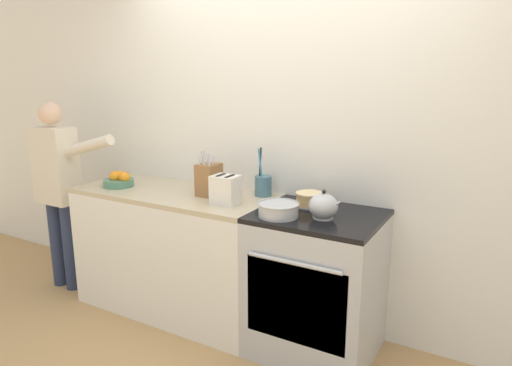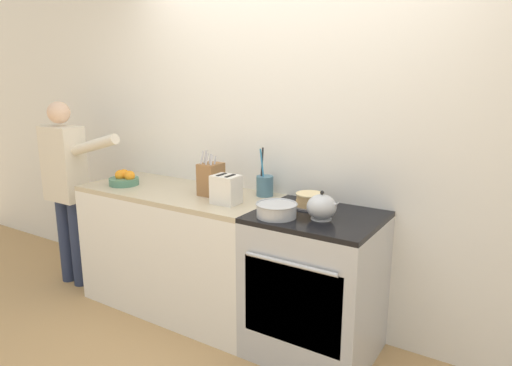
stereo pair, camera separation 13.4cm
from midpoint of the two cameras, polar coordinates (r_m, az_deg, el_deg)
ground_plane at (r=3.08m, az=-3.42°, el=-20.93°), size 16.00×16.00×0.00m
wall_back at (r=3.15m, az=2.86°, el=5.39°), size 8.00×0.04×2.60m
counter_cabinet at (r=3.50m, az=-11.03°, el=-8.30°), size 1.49×0.64×0.92m
stove_range at (r=2.94m, az=6.17°, el=-12.43°), size 0.75×0.67×0.92m
layer_cake at (r=2.92m, az=5.40°, el=-2.13°), size 0.22×0.22×0.09m
tea_kettle at (r=2.68m, az=7.04°, el=-2.91°), size 0.21×0.17×0.17m
mixing_bowl at (r=2.70m, az=1.39°, el=-3.36°), size 0.25×0.25×0.08m
knife_block at (r=3.19m, az=-7.12°, el=0.46°), size 0.13×0.16×0.31m
utensil_crock at (r=3.16m, az=-0.33°, el=-0.28°), size 0.12×0.12×0.34m
fruit_bowl at (r=3.60m, az=-17.79°, el=0.29°), size 0.22×0.22×0.12m
toaster at (r=2.96m, az=-5.12°, el=-0.87°), size 0.19×0.14×0.19m
person_baker at (r=4.00m, az=-24.45°, el=0.23°), size 0.90×0.20×1.54m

